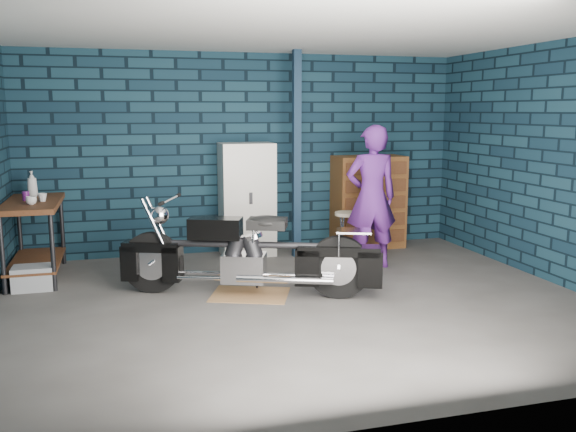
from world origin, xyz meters
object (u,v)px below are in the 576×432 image
motorcycle (249,247)px  tool_chest (368,202)px  storage_bin (33,278)px  shop_stool (347,235)px  workbench (35,240)px  person (371,197)px  locker (247,199)px

motorcycle → tool_chest: 2.80m
storage_bin → shop_stool: bearing=6.3°
motorcycle → tool_chest: (2.12, 1.83, 0.13)m
storage_bin → shop_stool: (3.83, 0.43, 0.18)m
workbench → motorcycle: motorcycle is taller
workbench → tool_chest: tool_chest is taller
tool_chest → person: bearing=-111.4°
motorcycle → locker: (0.36, 1.83, 0.24)m
workbench → locker: bearing=10.7°
workbench → person: (3.96, -0.57, 0.43)m
tool_chest → shop_stool: size_ratio=2.11×
locker → person: bearing=-38.3°
storage_bin → shop_stool: shop_stool is taller
person → tool_chest: (0.42, 1.06, -0.23)m
person → storage_bin: person is taller
workbench → tool_chest: bearing=6.4°
tool_chest → shop_stool: tool_chest is taller
motorcycle → person: person is taller
storage_bin → locker: locker is taller
person → storage_bin: size_ratio=4.19×
storage_bin → locker: 2.85m
workbench → storage_bin: size_ratio=3.32×
workbench → storage_bin: bearing=-87.7°
locker → tool_chest: 1.76m
motorcycle → shop_stool: (1.58, 1.26, -0.21)m
workbench → locker: (2.62, 0.49, 0.30)m
motorcycle → person: bearing=45.7°
locker → tool_chest: bearing=0.0°
tool_chest → workbench: bearing=-173.6°
locker → shop_stool: locker is taller
storage_bin → motorcycle: bearing=-20.5°
person → locker: size_ratio=1.17×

